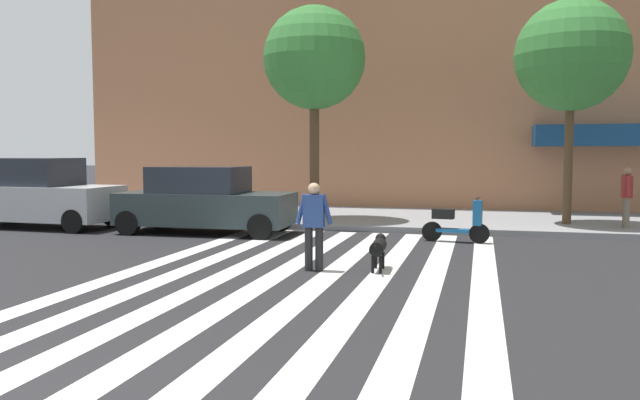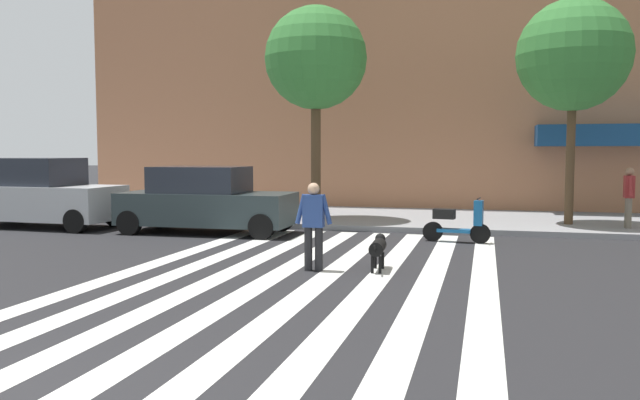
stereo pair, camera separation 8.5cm
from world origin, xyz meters
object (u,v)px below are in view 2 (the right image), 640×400
at_px(street_tree_nearest, 316,59).
at_px(dog_on_leash, 378,247).
at_px(street_tree_middle, 573,56).
at_px(pedestrian_dog_walker, 314,221).
at_px(parked_scooter, 456,223).
at_px(pedestrian_bystander, 629,194).
at_px(parked_car_behind_first, 205,201).
at_px(parked_car_near_curb, 40,195).

bearing_deg(street_tree_nearest, dog_on_leash, -66.11).
distance_m(street_tree_middle, pedestrian_dog_walker, 10.34).
height_order(parked_scooter, pedestrian_bystander, pedestrian_bystander).
height_order(street_tree_nearest, pedestrian_bystander, street_tree_nearest).
relative_size(street_tree_middle, pedestrian_bystander, 3.86).
xyz_separation_m(parked_car_behind_first, parked_scooter, (6.68, -0.05, -0.39)).
height_order(pedestrian_dog_walker, pedestrian_bystander, pedestrian_bystander).
distance_m(pedestrian_dog_walker, dog_on_leash, 1.29).
relative_size(parked_scooter, street_tree_middle, 0.26).
bearing_deg(parked_car_behind_first, street_tree_nearest, 51.18).
distance_m(parked_scooter, pedestrian_dog_walker, 5.05).
relative_size(parked_car_near_curb, dog_on_leash, 4.29).
bearing_deg(pedestrian_dog_walker, parked_car_behind_first, 133.76).
bearing_deg(pedestrian_dog_walker, parked_car_near_curb, 154.95).
xyz_separation_m(parked_scooter, pedestrian_dog_walker, (-2.40, -4.42, 0.45)).
bearing_deg(street_tree_nearest, parked_car_behind_first, -128.82).
bearing_deg(dog_on_leash, pedestrian_bystander, 51.09).
bearing_deg(dog_on_leash, pedestrian_dog_walker, -164.36).
xyz_separation_m(street_tree_nearest, pedestrian_dog_walker, (1.96, -7.37, -4.07)).
xyz_separation_m(parked_car_behind_first, street_tree_middle, (9.66, 3.41, 4.02)).
height_order(street_tree_nearest, pedestrian_dog_walker, street_tree_nearest).
bearing_deg(parked_scooter, pedestrian_dog_walker, -118.44).
bearing_deg(street_tree_middle, parked_car_near_curb, -167.15).
bearing_deg(parked_car_behind_first, pedestrian_bystander, 14.42).
relative_size(street_tree_middle, pedestrian_dog_walker, 3.86).
distance_m(pedestrian_dog_walker, pedestrian_bystander, 10.01).
height_order(parked_car_near_curb, dog_on_leash, parked_car_near_curb).
relative_size(street_tree_middle, dog_on_leash, 5.73).
xyz_separation_m(pedestrian_dog_walker, dog_on_leash, (1.16, 0.32, -0.48)).
relative_size(pedestrian_dog_walker, dog_on_leash, 1.48).
relative_size(parked_car_near_curb, parked_scooter, 2.91).
xyz_separation_m(parked_car_near_curb, street_tree_middle, (14.96, 3.41, 3.93)).
height_order(parked_car_behind_first, parked_scooter, parked_car_behind_first).
relative_size(pedestrian_dog_walker, pedestrian_bystander, 1.00).
bearing_deg(street_tree_middle, parked_scooter, -130.62).
distance_m(parked_car_near_curb, dog_on_leash, 11.53).
height_order(parked_scooter, pedestrian_dog_walker, pedestrian_dog_walker).
xyz_separation_m(pedestrian_dog_walker, pedestrian_bystander, (6.81, 7.33, 0.15)).
distance_m(parked_car_behind_first, dog_on_leash, 6.86).
distance_m(parked_car_behind_first, street_tree_middle, 11.01).
bearing_deg(street_tree_nearest, parked_scooter, -34.02).
bearing_deg(dog_on_leash, parked_car_near_curb, 158.84).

